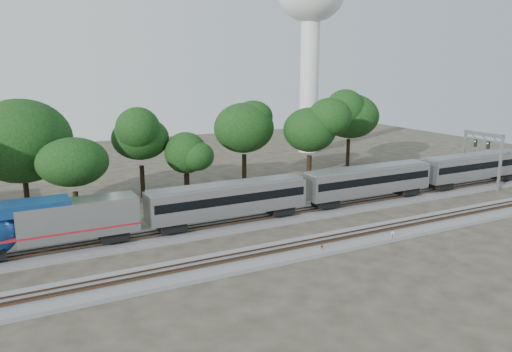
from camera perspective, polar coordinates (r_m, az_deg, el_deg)
The scene contains 16 objects.
ground at distance 53.87m, azimuth 3.04°, elevation -7.09°, with size 160.00×160.00×0.00m, color #383328.
track_far at distance 58.76m, azimuth 0.05°, elevation -5.15°, with size 160.00×5.00×0.73m.
track_near at distance 50.61m, azimuth 5.37°, elevation -8.20°, with size 160.00×5.00×0.73m.
train at distance 81.34m, azimuth 23.70°, elevation 1.10°, with size 137.21×3.35×4.94m.
switch_stand_red at distance 49.68m, azimuth 7.56°, elevation -8.20°, with size 0.29×0.05×0.92m.
switch_stand_white at distance 54.31m, azimuth 15.33°, elevation -6.55°, with size 0.36×0.11×1.15m.
switch_lever at distance 52.10m, azimuth 11.62°, elevation -7.86°, with size 0.50×0.30×0.30m, color #512D19.
water_tower at distance 105.83m, azimuth 6.28°, elevation 17.92°, with size 13.66×13.66×37.81m.
signal_gantry at distance 81.97m, azimuth 24.47°, elevation 3.00°, with size 0.58×6.81×8.29m.
tree_1 at distance 66.25m, azimuth -25.25°, elevation 3.62°, with size 9.32×9.32×13.14m.
tree_2 at distance 59.52m, azimuth -20.21°, elevation 1.48°, with size 7.59×7.59×10.70m.
tree_3 at distance 69.94m, azimuth -13.08°, elevation 4.21°, with size 8.46×8.46×11.92m.
tree_4 at distance 68.55m, azimuth -8.01°, elevation 2.62°, with size 6.51×6.51×9.18m.
tree_5 at distance 75.33m, azimuth -1.38°, elevation 5.51°, with size 8.97×8.97×12.64m.
tree_6 at distance 75.69m, azimuth 6.18°, elevation 5.26°, with size 8.68×8.68×12.24m.
tree_7 at distance 91.42m, azimuth 10.63°, elevation 6.76°, with size 9.29×9.29×13.10m.
Camera 1 is at (-25.96, -43.55, 18.19)m, focal length 35.00 mm.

